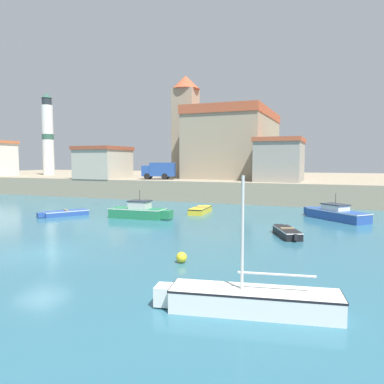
{
  "coord_description": "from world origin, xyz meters",
  "views": [
    {
      "loc": [
        14.7,
        -15.31,
        4.94
      ],
      "look_at": [
        1.85,
        17.32,
        2.0
      ],
      "focal_mm": 35.0,
      "sensor_mm": 36.0,
      "label": 1
    }
  ],
  "objects_px": {
    "lighthouse": "(48,136)",
    "motorboat_blue_6": "(336,214)",
    "mooring_buoy": "(182,257)",
    "motorboat_green_2": "(139,212)",
    "dinghy_blue_5": "(65,213)",
    "harbor_shed_far_end": "(280,160)",
    "harbor_shed_near_wharf": "(103,162)",
    "sailboat_white_3": "(250,300)",
    "church": "(230,142)",
    "truck_on_quay": "(159,170)",
    "dinghy_black_4": "(287,232)",
    "dinghy_yellow_1": "(201,210)"
  },
  "relations": [
    {
      "from": "harbor_shed_far_end",
      "to": "harbor_shed_near_wharf",
      "type": "bearing_deg",
      "value": -176.1
    },
    {
      "from": "dinghy_yellow_1",
      "to": "sailboat_white_3",
      "type": "relative_size",
      "value": 0.69
    },
    {
      "from": "mooring_buoy",
      "to": "lighthouse",
      "type": "xyz_separation_m",
      "value": [
        -39.71,
        34.69,
        8.97
      ]
    },
    {
      "from": "dinghy_black_4",
      "to": "church",
      "type": "distance_m",
      "value": 33.05
    },
    {
      "from": "church",
      "to": "harbor_shed_far_end",
      "type": "height_order",
      "value": "church"
    },
    {
      "from": "dinghy_blue_5",
      "to": "harbor_shed_near_wharf",
      "type": "distance_m",
      "value": 19.55
    },
    {
      "from": "mooring_buoy",
      "to": "truck_on_quay",
      "type": "distance_m",
      "value": 32.4
    },
    {
      "from": "church",
      "to": "mooring_buoy",
      "type": "bearing_deg",
      "value": -77.73
    },
    {
      "from": "motorboat_green_2",
      "to": "sailboat_white_3",
      "type": "bearing_deg",
      "value": -50.77
    },
    {
      "from": "harbor_shed_near_wharf",
      "to": "motorboat_green_2",
      "type": "bearing_deg",
      "value": -47.49
    },
    {
      "from": "sailboat_white_3",
      "to": "church",
      "type": "bearing_deg",
      "value": 106.54
    },
    {
      "from": "motorboat_blue_6",
      "to": "sailboat_white_3",
      "type": "bearing_deg",
      "value": -96.37
    },
    {
      "from": "dinghy_yellow_1",
      "to": "harbor_shed_far_end",
      "type": "xyz_separation_m",
      "value": [
        5.4,
        12.86,
        4.78
      ]
    },
    {
      "from": "dinghy_blue_5",
      "to": "truck_on_quay",
      "type": "xyz_separation_m",
      "value": [
        0.56,
        17.89,
        3.45
      ]
    },
    {
      "from": "motorboat_blue_6",
      "to": "church",
      "type": "xyz_separation_m",
      "value": [
        -15.14,
        21.2,
        7.17
      ]
    },
    {
      "from": "harbor_shed_near_wharf",
      "to": "truck_on_quay",
      "type": "bearing_deg",
      "value": 3.61
    },
    {
      "from": "motorboat_green_2",
      "to": "dinghy_blue_5",
      "type": "bearing_deg",
      "value": -169.78
    },
    {
      "from": "motorboat_green_2",
      "to": "motorboat_blue_6",
      "type": "height_order",
      "value": "motorboat_green_2"
    },
    {
      "from": "sailboat_white_3",
      "to": "dinghy_blue_5",
      "type": "bearing_deg",
      "value": 143.35
    },
    {
      "from": "truck_on_quay",
      "to": "motorboat_green_2",
      "type": "bearing_deg",
      "value": -69.0
    },
    {
      "from": "dinghy_yellow_1",
      "to": "dinghy_blue_5",
      "type": "distance_m",
      "value": 12.41
    },
    {
      "from": "lighthouse",
      "to": "harbor_shed_near_wharf",
      "type": "relative_size",
      "value": 2.02
    },
    {
      "from": "dinghy_blue_5",
      "to": "lighthouse",
      "type": "relative_size",
      "value": 0.3
    },
    {
      "from": "motorboat_blue_6",
      "to": "truck_on_quay",
      "type": "xyz_separation_m",
      "value": [
        -22.17,
        11.36,
        3.19
      ]
    },
    {
      "from": "dinghy_black_4",
      "to": "motorboat_blue_6",
      "type": "xyz_separation_m",
      "value": [
        2.92,
        8.61,
        0.23
      ]
    },
    {
      "from": "motorboat_green_2",
      "to": "church",
      "type": "bearing_deg",
      "value": 88.61
    },
    {
      "from": "lighthouse",
      "to": "truck_on_quay",
      "type": "bearing_deg",
      "value": -14.61
    },
    {
      "from": "dinghy_yellow_1",
      "to": "harbor_shed_near_wharf",
      "type": "relative_size",
      "value": 0.62
    },
    {
      "from": "dinghy_black_4",
      "to": "harbor_shed_far_end",
      "type": "bearing_deg",
      "value": 99.75
    },
    {
      "from": "motorboat_blue_6",
      "to": "dinghy_black_4",
      "type": "bearing_deg",
      "value": -108.74
    },
    {
      "from": "mooring_buoy",
      "to": "harbor_shed_near_wharf",
      "type": "bearing_deg",
      "value": 130.45
    },
    {
      "from": "sailboat_white_3",
      "to": "church",
      "type": "height_order",
      "value": "church"
    },
    {
      "from": "mooring_buoy",
      "to": "church",
      "type": "height_order",
      "value": "church"
    },
    {
      "from": "dinghy_yellow_1",
      "to": "motorboat_green_2",
      "type": "distance_m",
      "value": 6.22
    },
    {
      "from": "mooring_buoy",
      "to": "lighthouse",
      "type": "distance_m",
      "value": 53.49
    },
    {
      "from": "sailboat_white_3",
      "to": "dinghy_black_4",
      "type": "distance_m",
      "value": 13.04
    },
    {
      "from": "sailboat_white_3",
      "to": "dinghy_black_4",
      "type": "bearing_deg",
      "value": 92.22
    },
    {
      "from": "sailboat_white_3",
      "to": "lighthouse",
      "type": "relative_size",
      "value": 0.44
    },
    {
      "from": "motorboat_blue_6",
      "to": "harbor_shed_far_end",
      "type": "distance_m",
      "value": 14.8
    },
    {
      "from": "motorboat_green_2",
      "to": "sailboat_white_3",
      "type": "xyz_separation_m",
      "value": [
        13.37,
        -16.37,
        -0.14
      ]
    },
    {
      "from": "dinghy_yellow_1",
      "to": "lighthouse",
      "type": "bearing_deg",
      "value": 152.38
    },
    {
      "from": "lighthouse",
      "to": "motorboat_blue_6",
      "type": "bearing_deg",
      "value": -20.84
    },
    {
      "from": "dinghy_yellow_1",
      "to": "truck_on_quay",
      "type": "distance_m",
      "value": 15.94
    },
    {
      "from": "mooring_buoy",
      "to": "dinghy_yellow_1",
      "type": "bearing_deg",
      "value": 107.12
    },
    {
      "from": "church",
      "to": "harbor_shed_near_wharf",
      "type": "distance_m",
      "value": 18.8
    },
    {
      "from": "sailboat_white_3",
      "to": "church",
      "type": "relative_size",
      "value": 0.35
    },
    {
      "from": "motorboat_green_2",
      "to": "harbor_shed_far_end",
      "type": "xyz_separation_m",
      "value": [
        9.24,
        17.74,
        4.51
      ]
    },
    {
      "from": "dinghy_yellow_1",
      "to": "church",
      "type": "bearing_deg",
      "value": 98.41
    },
    {
      "from": "dinghy_yellow_1",
      "to": "sailboat_white_3",
      "type": "height_order",
      "value": "sailboat_white_3"
    },
    {
      "from": "truck_on_quay",
      "to": "church",
      "type": "bearing_deg",
      "value": 54.46
    }
  ]
}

